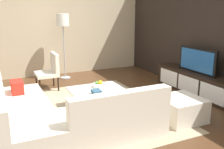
% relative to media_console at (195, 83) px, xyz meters
% --- Properties ---
extents(ground_plane, '(14.00, 14.00, 0.00)m').
position_rel_media_console_xyz_m(ground_plane, '(0.00, -2.40, -0.25)').
color(ground_plane, '#4C301C').
extents(feature_wall_back, '(6.40, 0.12, 2.80)m').
position_rel_media_console_xyz_m(feature_wall_back, '(0.00, 0.30, 1.15)').
color(feature_wall_back, black).
rests_on(feature_wall_back, ground).
extents(side_wall_left, '(0.12, 5.20, 2.80)m').
position_rel_media_console_xyz_m(side_wall_left, '(-3.20, -2.20, 1.15)').
color(side_wall_left, '#C6B28E').
rests_on(side_wall_left, ground).
extents(area_rug, '(3.32, 2.55, 0.01)m').
position_rel_media_console_xyz_m(area_rug, '(-0.10, -2.40, -0.24)').
color(area_rug, tan).
rests_on(area_rug, ground).
extents(media_console, '(2.23, 0.43, 0.50)m').
position_rel_media_console_xyz_m(media_console, '(0.00, 0.00, 0.00)').
color(media_console, black).
rests_on(media_console, ground).
extents(television, '(1.08, 0.06, 0.55)m').
position_rel_media_console_xyz_m(television, '(0.00, 0.00, 0.53)').
color(television, black).
rests_on(television, media_console).
extents(sectional_couch, '(2.34, 2.36, 0.79)m').
position_rel_media_console_xyz_m(sectional_couch, '(0.51, -3.26, 0.02)').
color(sectional_couch, beige).
rests_on(sectional_couch, ground).
extents(coffee_table, '(0.94, 1.01, 0.38)m').
position_rel_media_console_xyz_m(coffee_table, '(-0.10, -2.30, -0.05)').
color(coffee_table, black).
rests_on(coffee_table, ground).
extents(accent_chair_near, '(0.56, 0.50, 0.87)m').
position_rel_media_console_xyz_m(accent_chair_near, '(-1.75, -2.84, 0.24)').
color(accent_chair_near, black).
rests_on(accent_chair_near, ground).
extents(floor_lamp, '(0.33, 0.33, 1.75)m').
position_rel_media_console_xyz_m(floor_lamp, '(-2.61, -2.26, 1.23)').
color(floor_lamp, '#A5A5AA').
rests_on(floor_lamp, ground).
extents(ottoman, '(0.70, 0.70, 0.40)m').
position_rel_media_console_xyz_m(ottoman, '(0.96, -1.21, -0.05)').
color(ottoman, beige).
rests_on(ottoman, ground).
extents(fruit_bowl, '(0.28, 0.28, 0.14)m').
position_rel_media_console_xyz_m(fruit_bowl, '(-0.28, -2.20, 0.18)').
color(fruit_bowl, silver).
rests_on(fruit_bowl, coffee_table).
extents(book_stack, '(0.21, 0.16, 0.08)m').
position_rel_media_console_xyz_m(book_stack, '(0.12, -2.42, 0.17)').
color(book_stack, '#1E232D').
rests_on(book_stack, coffee_table).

